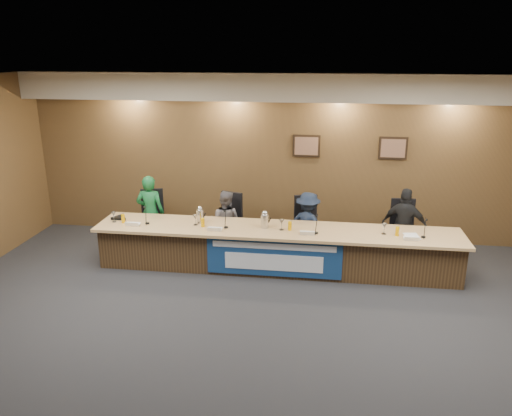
# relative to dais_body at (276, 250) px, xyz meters

# --- Properties ---
(floor) EXTENTS (10.00, 10.00, 0.00)m
(floor) POSITION_rel_dais_body_xyz_m (0.00, -2.40, -0.35)
(floor) COLOR black
(floor) RESTS_ON ground
(ceiling) EXTENTS (10.00, 8.00, 0.04)m
(ceiling) POSITION_rel_dais_body_xyz_m (0.00, -2.40, 2.85)
(ceiling) COLOR silver
(ceiling) RESTS_ON wall_back
(wall_back) EXTENTS (10.00, 0.04, 3.20)m
(wall_back) POSITION_rel_dais_body_xyz_m (0.00, 1.60, 1.25)
(wall_back) COLOR brown
(wall_back) RESTS_ON floor
(soffit) EXTENTS (10.00, 0.50, 0.50)m
(soffit) POSITION_rel_dais_body_xyz_m (0.00, 1.35, 2.60)
(soffit) COLOR beige
(soffit) RESTS_ON wall_back
(dais_body) EXTENTS (6.00, 0.80, 0.70)m
(dais_body) POSITION_rel_dais_body_xyz_m (0.00, 0.00, 0.00)
(dais_body) COLOR #412C18
(dais_body) RESTS_ON floor
(dais_top) EXTENTS (6.10, 0.95, 0.05)m
(dais_top) POSITION_rel_dais_body_xyz_m (0.00, -0.05, 0.38)
(dais_top) COLOR tan
(dais_top) RESTS_ON dais_body
(banner) EXTENTS (2.20, 0.02, 0.65)m
(banner) POSITION_rel_dais_body_xyz_m (0.00, -0.41, 0.03)
(banner) COLOR navy
(banner) RESTS_ON dais_body
(banner_text_upper) EXTENTS (2.00, 0.01, 0.10)m
(banner_text_upper) POSITION_rel_dais_body_xyz_m (0.00, -0.43, 0.23)
(banner_text_upper) COLOR silver
(banner_text_upper) RESTS_ON banner
(banner_text_lower) EXTENTS (1.60, 0.01, 0.28)m
(banner_text_lower) POSITION_rel_dais_body_xyz_m (0.00, -0.43, -0.05)
(banner_text_lower) COLOR silver
(banner_text_lower) RESTS_ON banner
(wall_photo_left) EXTENTS (0.52, 0.04, 0.42)m
(wall_photo_left) POSITION_rel_dais_body_xyz_m (0.40, 1.57, 1.50)
(wall_photo_left) COLOR black
(wall_photo_left) RESTS_ON wall_back
(wall_photo_right) EXTENTS (0.52, 0.04, 0.42)m
(wall_photo_right) POSITION_rel_dais_body_xyz_m (2.00, 1.57, 1.50)
(wall_photo_right) COLOR black
(wall_photo_right) RESTS_ON wall_back
(panelist_a) EXTENTS (0.53, 0.36, 1.41)m
(panelist_a) POSITION_rel_dais_body_xyz_m (-2.41, 0.59, 0.36)
(panelist_a) COLOR #135729
(panelist_a) RESTS_ON floor
(panelist_b) EXTENTS (0.65, 0.55, 1.18)m
(panelist_b) POSITION_rel_dais_body_xyz_m (-0.99, 0.59, 0.24)
(panelist_b) COLOR #56545A
(panelist_b) RESTS_ON floor
(panelist_c) EXTENTS (0.89, 0.71, 1.21)m
(panelist_c) POSITION_rel_dais_body_xyz_m (0.50, 0.59, 0.25)
(panelist_c) COLOR #131D32
(panelist_c) RESTS_ON floor
(panelist_d) EXTENTS (0.85, 0.56, 1.34)m
(panelist_d) POSITION_rel_dais_body_xyz_m (2.17, 0.59, 0.32)
(panelist_d) COLOR black
(panelist_d) RESTS_ON floor
(office_chair_a) EXTENTS (0.60, 0.60, 0.08)m
(office_chair_a) POSITION_rel_dais_body_xyz_m (-2.41, 0.69, 0.13)
(office_chair_a) COLOR black
(office_chair_a) RESTS_ON floor
(office_chair_b) EXTENTS (0.60, 0.60, 0.08)m
(office_chair_b) POSITION_rel_dais_body_xyz_m (-0.99, 0.69, 0.13)
(office_chair_b) COLOR black
(office_chair_b) RESTS_ON floor
(office_chair_c) EXTENTS (0.59, 0.59, 0.08)m
(office_chair_c) POSITION_rel_dais_body_xyz_m (0.50, 0.69, 0.13)
(office_chair_c) COLOR black
(office_chair_c) RESTS_ON floor
(office_chair_d) EXTENTS (0.49, 0.49, 0.08)m
(office_chair_d) POSITION_rel_dais_body_xyz_m (2.17, 0.69, 0.13)
(office_chair_d) COLOR black
(office_chair_d) RESTS_ON floor
(nameplate_a) EXTENTS (0.24, 0.08, 0.10)m
(nameplate_a) POSITION_rel_dais_body_xyz_m (-2.42, -0.28, 0.45)
(nameplate_a) COLOR white
(nameplate_a) RESTS_ON dais_top
(microphone_a) EXTENTS (0.07, 0.07, 0.02)m
(microphone_a) POSITION_rel_dais_body_xyz_m (-2.21, -0.12, 0.41)
(microphone_a) COLOR black
(microphone_a) RESTS_ON dais_top
(juice_glass_a) EXTENTS (0.06, 0.06, 0.15)m
(juice_glass_a) POSITION_rel_dais_body_xyz_m (-2.64, -0.13, 0.47)
(juice_glass_a) COLOR #E1A000
(juice_glass_a) RESTS_ON dais_top
(water_glass_a) EXTENTS (0.08, 0.08, 0.18)m
(water_glass_a) POSITION_rel_dais_body_xyz_m (-2.81, -0.11, 0.49)
(water_glass_a) COLOR silver
(water_glass_a) RESTS_ON dais_top
(nameplate_b) EXTENTS (0.24, 0.08, 0.10)m
(nameplate_b) POSITION_rel_dais_body_xyz_m (-0.99, -0.33, 0.45)
(nameplate_b) COLOR white
(nameplate_b) RESTS_ON dais_top
(microphone_b) EXTENTS (0.07, 0.07, 0.02)m
(microphone_b) POSITION_rel_dais_body_xyz_m (-0.84, -0.13, 0.41)
(microphone_b) COLOR black
(microphone_b) RESTS_ON dais_top
(juice_glass_b) EXTENTS (0.06, 0.06, 0.15)m
(juice_glass_b) POSITION_rel_dais_body_xyz_m (-1.23, -0.13, 0.47)
(juice_glass_b) COLOR #E1A000
(juice_glass_b) RESTS_ON dais_top
(water_glass_b) EXTENTS (0.08, 0.08, 0.18)m
(water_glass_b) POSITION_rel_dais_body_xyz_m (-1.38, -0.06, 0.49)
(water_glass_b) COLOR silver
(water_glass_b) RESTS_ON dais_top
(nameplate_c) EXTENTS (0.24, 0.08, 0.10)m
(nameplate_c) POSITION_rel_dais_body_xyz_m (0.52, -0.31, 0.45)
(nameplate_c) COLOR white
(nameplate_c) RESTS_ON dais_top
(microphone_c) EXTENTS (0.07, 0.07, 0.02)m
(microphone_c) POSITION_rel_dais_body_xyz_m (0.66, -0.19, 0.41)
(microphone_c) COLOR black
(microphone_c) RESTS_ON dais_top
(juice_glass_c) EXTENTS (0.06, 0.06, 0.15)m
(juice_glass_c) POSITION_rel_dais_body_xyz_m (0.23, -0.10, 0.47)
(juice_glass_c) COLOR #E1A000
(juice_glass_c) RESTS_ON dais_top
(water_glass_c) EXTENTS (0.08, 0.08, 0.18)m
(water_glass_c) POSITION_rel_dais_body_xyz_m (0.09, -0.10, 0.49)
(water_glass_c) COLOR silver
(water_glass_c) RESTS_ON dais_top
(nameplate_d) EXTENTS (0.24, 0.08, 0.10)m
(nameplate_d) POSITION_rel_dais_body_xyz_m (2.15, -0.33, 0.45)
(nameplate_d) COLOR white
(nameplate_d) RESTS_ON dais_top
(microphone_d) EXTENTS (0.07, 0.07, 0.02)m
(microphone_d) POSITION_rel_dais_body_xyz_m (2.36, -0.14, 0.41)
(microphone_d) COLOR black
(microphone_d) RESTS_ON dais_top
(juice_glass_d) EXTENTS (0.06, 0.06, 0.15)m
(juice_glass_d) POSITION_rel_dais_body_xyz_m (1.95, -0.12, 0.47)
(juice_glass_d) COLOR #E1A000
(juice_glass_d) RESTS_ON dais_top
(water_glass_d) EXTENTS (0.08, 0.08, 0.18)m
(water_glass_d) POSITION_rel_dais_body_xyz_m (1.75, -0.07, 0.49)
(water_glass_d) COLOR silver
(water_glass_d) RESTS_ON dais_top
(carafe_left) EXTENTS (0.12, 0.12, 0.24)m
(carafe_left) POSITION_rel_dais_body_xyz_m (-1.32, 0.05, 0.52)
(carafe_left) COLOR silver
(carafe_left) RESTS_ON dais_top
(carafe_mid) EXTENTS (0.13, 0.13, 0.23)m
(carafe_mid) POSITION_rel_dais_body_xyz_m (-0.20, -0.03, 0.52)
(carafe_mid) COLOR silver
(carafe_mid) RESTS_ON dais_top
(speakerphone) EXTENTS (0.32, 0.32, 0.05)m
(speakerphone) POSITION_rel_dais_body_xyz_m (-2.77, 0.06, 0.43)
(speakerphone) COLOR black
(speakerphone) RESTS_ON dais_top
(paper_stack) EXTENTS (0.26, 0.33, 0.01)m
(paper_stack) POSITION_rel_dais_body_xyz_m (2.19, -0.11, 0.40)
(paper_stack) COLOR white
(paper_stack) RESTS_ON dais_top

